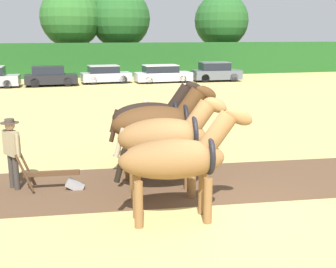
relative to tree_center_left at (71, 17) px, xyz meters
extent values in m
plane|color=tan|center=(2.58, -35.05, -5.37)|extent=(240.00, 240.00, 0.00)
cube|color=brown|center=(-2.46, -32.56, -5.37)|extent=(25.85, 5.32, 0.01)
cube|color=#1E511E|center=(2.58, -3.54, -3.86)|extent=(62.61, 1.76, 3.03)
cylinder|color=brown|center=(0.00, 0.00, -3.48)|extent=(0.44, 0.44, 3.78)
sphere|color=#2D6628|center=(0.00, 0.00, 0.01)|extent=(5.83, 5.83, 5.83)
cylinder|color=#4C3823|center=(4.81, 0.17, -3.52)|extent=(0.44, 0.44, 3.70)
sphere|color=#235623|center=(4.81, 0.17, -0.05)|extent=(5.93, 5.93, 5.93)
cylinder|color=brown|center=(15.43, -0.01, -3.56)|extent=(0.44, 0.44, 3.62)
sphere|color=#235623|center=(15.43, -0.01, -0.20)|extent=(5.65, 5.65, 5.65)
cylinder|color=gray|center=(0.66, 25.47, -0.62)|extent=(2.96, 2.96, 9.50)
ellipsoid|color=brown|center=(1.19, -35.05, -4.03)|extent=(2.26, 1.05, 0.82)
cylinder|color=brown|center=(1.92, -34.87, -4.89)|extent=(0.18, 0.18, 0.98)
cylinder|color=brown|center=(1.88, -35.35, -4.89)|extent=(0.18, 0.18, 0.98)
cylinder|color=brown|center=(0.50, -34.75, -4.89)|extent=(0.18, 0.18, 0.98)
cylinder|color=brown|center=(0.46, -35.22, -4.89)|extent=(0.18, 0.18, 0.98)
cylinder|color=brown|center=(2.11, -35.13, -3.51)|extent=(0.86, 0.46, 0.95)
ellipsoid|color=brown|center=(2.57, -35.17, -3.18)|extent=(0.70, 0.32, 0.54)
cube|color=black|center=(2.32, -35.15, -3.34)|extent=(0.46, 0.12, 0.62)
cylinder|color=black|center=(0.15, -34.96, -4.12)|extent=(0.31, 0.15, 0.71)
torus|color=black|center=(1.95, -35.11, -3.97)|extent=(0.18, 0.85, 0.84)
ellipsoid|color=brown|center=(1.31, -33.61, -3.92)|extent=(2.18, 1.14, 0.91)
cylinder|color=brown|center=(2.02, -33.41, -4.85)|extent=(0.18, 0.18, 1.04)
cylinder|color=brown|center=(1.97, -33.94, -4.85)|extent=(0.18, 0.18, 1.04)
cylinder|color=brown|center=(0.65, -33.29, -4.85)|extent=(0.18, 0.18, 1.04)
cylinder|color=brown|center=(0.61, -33.82, -4.85)|extent=(0.18, 0.18, 1.04)
cylinder|color=brown|center=(2.20, -33.69, -3.45)|extent=(0.81, 0.50, 0.85)
ellipsoid|color=brown|center=(2.58, -33.72, -3.18)|extent=(0.70, 0.32, 0.54)
cube|color=gray|center=(2.37, -33.71, -3.26)|extent=(0.39, 0.11, 0.51)
cylinder|color=gray|center=(0.32, -33.53, -4.02)|extent=(0.31, 0.15, 0.71)
torus|color=black|center=(2.04, -33.68, -3.85)|extent=(0.19, 0.93, 0.93)
ellipsoid|color=#513319|center=(1.44, -32.18, -3.91)|extent=(2.37, 1.23, 0.98)
cylinder|color=#513319|center=(2.20, -31.96, -4.86)|extent=(0.18, 0.18, 1.03)
cylinder|color=#513319|center=(2.15, -32.53, -4.86)|extent=(0.18, 0.18, 1.03)
cylinder|color=#513319|center=(0.72, -31.83, -4.86)|extent=(0.18, 0.18, 1.03)
cylinder|color=#513319|center=(0.67, -32.40, -4.86)|extent=(0.18, 0.18, 1.03)
cylinder|color=#513319|center=(2.41, -32.26, -3.39)|extent=(0.89, 0.54, 0.94)
ellipsoid|color=#513319|center=(2.83, -32.30, -3.09)|extent=(0.70, 0.32, 0.54)
cube|color=black|center=(2.59, -32.28, -3.18)|extent=(0.43, 0.12, 0.57)
cylinder|color=black|center=(0.35, -32.08, -4.01)|extent=(0.31, 0.15, 0.71)
torus|color=black|center=(2.24, -32.25, -3.83)|extent=(0.20, 1.00, 0.99)
ellipsoid|color=black|center=(1.56, -30.74, -3.99)|extent=(2.28, 1.12, 0.88)
cylinder|color=black|center=(2.30, -30.55, -4.88)|extent=(0.18, 0.18, 0.99)
cylinder|color=black|center=(2.25, -31.06, -4.88)|extent=(0.18, 0.18, 0.99)
cylinder|color=black|center=(0.87, -30.42, -4.88)|extent=(0.18, 0.18, 0.99)
cylinder|color=black|center=(0.82, -30.94, -4.88)|extent=(0.18, 0.18, 0.99)
cylinder|color=black|center=(2.50, -30.82, -3.47)|extent=(0.88, 0.49, 0.96)
ellipsoid|color=black|center=(2.95, -30.86, -3.14)|extent=(0.70, 0.32, 0.54)
cube|color=black|center=(2.70, -30.84, -3.28)|extent=(0.46, 0.12, 0.61)
cylinder|color=black|center=(0.52, -30.65, -4.08)|extent=(0.31, 0.15, 0.71)
torus|color=black|center=(2.33, -30.81, -3.92)|extent=(0.19, 0.91, 0.90)
cube|color=#4C331E|center=(-1.29, -32.66, -4.92)|extent=(1.36, 0.22, 0.12)
cube|color=#939399|center=(-0.75, -32.71, -5.27)|extent=(0.50, 0.24, 0.39)
cylinder|color=#4C331E|center=(-1.88, -32.41, -4.82)|extent=(0.40, 0.09, 0.96)
cylinder|color=#4C331E|center=(-1.92, -32.81, -4.82)|extent=(0.40, 0.09, 0.96)
cylinder|color=#38332D|center=(-2.29, -32.20, -4.93)|extent=(0.14, 0.14, 0.88)
cylinder|color=#38332D|center=(-2.16, -32.39, -4.93)|extent=(0.14, 0.14, 0.88)
cube|color=tan|center=(-2.22, -32.30, -4.18)|extent=(0.46, 0.54, 0.63)
sphere|color=tan|center=(-2.22, -32.30, -3.74)|extent=(0.24, 0.24, 0.24)
cylinder|color=tan|center=(-2.40, -32.05, -4.20)|extent=(0.09, 0.09, 0.59)
cylinder|color=tan|center=(-2.05, -32.55, -4.20)|extent=(0.09, 0.09, 0.59)
cylinder|color=#42382D|center=(-2.22, -32.30, -3.67)|extent=(0.46, 0.46, 0.02)
cylinder|color=#42382D|center=(-2.22, -32.30, -3.62)|extent=(0.23, 0.23, 0.10)
cylinder|color=#28334C|center=(1.77, -28.63, -4.97)|extent=(0.14, 0.14, 0.81)
cylinder|color=#28334C|center=(1.92, -28.78, -4.97)|extent=(0.14, 0.14, 0.81)
cube|color=tan|center=(1.85, -28.71, -4.28)|extent=(0.47, 0.48, 0.57)
sphere|color=tan|center=(1.85, -28.71, -3.87)|extent=(0.22, 0.22, 0.22)
cylinder|color=tan|center=(1.65, -28.51, -4.30)|extent=(0.09, 0.09, 0.54)
cylinder|color=tan|center=(2.04, -28.91, -4.30)|extent=(0.09, 0.09, 0.54)
cylinder|color=black|center=(-4.88, -9.30, -5.07)|extent=(0.61, 0.23, 0.61)
cylinder|color=black|center=(-4.90, -10.93, -5.07)|extent=(0.61, 0.23, 0.61)
cube|color=black|center=(-1.86, -10.01, -4.85)|extent=(3.88, 1.90, 0.68)
cube|color=black|center=(-2.05, -10.02, -4.24)|extent=(2.34, 1.67, 0.55)
cube|color=black|center=(-2.05, -10.02, -3.93)|extent=(2.34, 1.67, 0.06)
cylinder|color=black|center=(-0.70, -9.20, -5.04)|extent=(0.68, 0.24, 0.67)
cylinder|color=black|center=(-0.65, -10.76, -5.04)|extent=(0.68, 0.24, 0.67)
cylinder|color=black|center=(-3.07, -9.27, -5.04)|extent=(0.68, 0.24, 0.67)
cylinder|color=black|center=(-3.02, -10.83, -5.04)|extent=(0.68, 0.24, 0.67)
cube|color=#A8A8B2|center=(2.34, -9.22, -4.87)|extent=(4.00, 2.05, 0.65)
cube|color=black|center=(2.14, -9.23, -4.28)|extent=(2.44, 1.74, 0.53)
cube|color=#A8A8B2|center=(2.14, -9.23, -3.99)|extent=(2.44, 1.74, 0.06)
cylinder|color=black|center=(3.46, -8.37, -5.05)|extent=(0.66, 0.28, 0.65)
cylinder|color=black|center=(3.59, -9.86, -5.05)|extent=(0.66, 0.28, 0.65)
cylinder|color=black|center=(1.08, -8.58, -5.05)|extent=(0.66, 0.28, 0.65)
cylinder|color=black|center=(1.21, -10.07, -5.05)|extent=(0.66, 0.28, 0.65)
cube|color=silver|center=(6.86, -9.81, -4.88)|extent=(4.56, 2.03, 0.65)
cube|color=black|center=(6.63, -9.82, -4.29)|extent=(2.76, 1.77, 0.54)
cube|color=silver|center=(6.63, -9.82, -3.99)|extent=(2.76, 1.77, 0.06)
cylinder|color=black|center=(8.21, -8.94, -5.07)|extent=(0.61, 0.25, 0.60)
cylinder|color=black|center=(8.28, -10.55, -5.07)|extent=(0.61, 0.25, 0.60)
cylinder|color=black|center=(5.43, -9.06, -5.07)|extent=(0.61, 0.25, 0.60)
cylinder|color=black|center=(5.50, -10.67, -5.07)|extent=(0.61, 0.25, 0.60)
cube|color=#565B66|center=(11.39, -9.89, -4.82)|extent=(3.98, 2.01, 0.73)
cube|color=black|center=(11.20, -9.89, -4.15)|extent=(2.41, 1.76, 0.61)
cube|color=#565B66|center=(11.20, -9.89, -3.82)|extent=(2.41, 1.76, 0.06)
cylinder|color=black|center=(12.64, -9.15, -5.04)|extent=(0.68, 0.25, 0.67)
cylinder|color=black|center=(12.56, -10.76, -5.04)|extent=(0.68, 0.25, 0.67)
cylinder|color=black|center=(10.23, -9.03, -5.04)|extent=(0.68, 0.25, 0.67)
cylinder|color=black|center=(10.15, -10.64, -5.04)|extent=(0.68, 0.25, 0.67)
camera|label=1|loc=(-0.84, -43.01, -1.55)|focal=45.00mm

